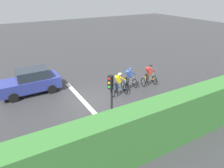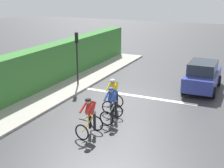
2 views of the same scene
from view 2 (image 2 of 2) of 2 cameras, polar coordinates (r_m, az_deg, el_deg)
ground_plane at (r=17.20m, az=3.48°, el=-2.82°), size 80.00×80.00×0.00m
sidewalk_kerb at (r=17.65m, az=-12.70°, el=-2.49°), size 2.80×25.19×0.12m
stone_wall_low at (r=18.11m, az=-15.02°, el=-1.35°), size 0.44×25.19×0.59m
hedge_wall at (r=18.03m, az=-15.99°, el=1.62°), size 1.10×25.19×2.48m
road_marking_stop_line at (r=17.77m, az=4.26°, el=-2.15°), size 7.00×0.30×0.01m
cyclist_lead at (r=12.91m, az=-4.09°, el=-6.08°), size 0.81×1.16×1.66m
cyclist_second at (r=14.19m, az=-0.01°, el=-3.82°), size 0.71×1.10×1.66m
cyclist_mid at (r=15.40m, az=0.24°, el=-2.09°), size 0.73×1.11×1.66m
car_navy at (r=19.26m, az=16.24°, el=1.45°), size 1.91×4.11×1.76m
traffic_light_near_crossing at (r=19.01m, az=-6.43°, el=6.02°), size 0.27×0.29×3.34m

